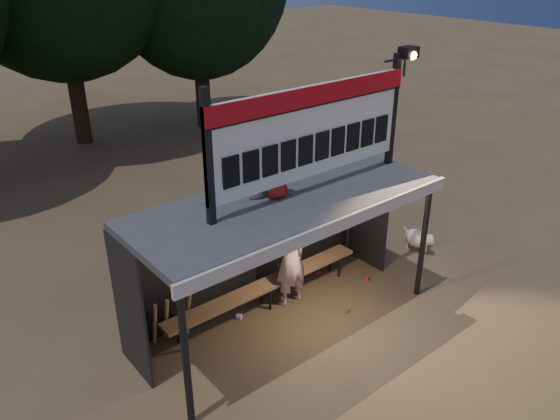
# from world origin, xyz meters

# --- Properties ---
(ground) EXTENTS (80.00, 80.00, 0.00)m
(ground) POSITION_xyz_m (0.00, 0.00, 0.00)
(ground) COLOR brown
(ground) RESTS_ON ground
(player) EXTENTS (0.66, 0.44, 1.80)m
(player) POSITION_xyz_m (0.41, 0.37, 0.90)
(player) COLOR white
(player) RESTS_ON ground
(child_a) EXTENTS (0.69, 0.63, 1.15)m
(child_a) POSITION_xyz_m (-0.31, 0.34, 2.89)
(child_a) COLOR slate
(child_a) RESTS_ON dugout_shelter
(child_b) EXTENTS (0.48, 0.33, 0.94)m
(child_b) POSITION_xyz_m (-0.10, 0.12, 2.79)
(child_b) COLOR maroon
(child_b) RESTS_ON dugout_shelter
(dugout_shelter) EXTENTS (5.10, 2.08, 2.32)m
(dugout_shelter) POSITION_xyz_m (0.00, 0.24, 1.85)
(dugout_shelter) COLOR #3B3B3D
(dugout_shelter) RESTS_ON ground
(scoreboard_assembly) EXTENTS (4.10, 0.27, 1.99)m
(scoreboard_assembly) POSITION_xyz_m (0.56, -0.01, 3.32)
(scoreboard_assembly) COLOR black
(scoreboard_assembly) RESTS_ON dugout_shelter
(bench) EXTENTS (4.00, 0.35, 0.48)m
(bench) POSITION_xyz_m (0.00, 0.55, 0.43)
(bench) COLOR olive
(bench) RESTS_ON ground
(dog) EXTENTS (0.36, 0.81, 0.49)m
(dog) POSITION_xyz_m (3.70, 0.09, 0.28)
(dog) COLOR #EFE3CF
(dog) RESTS_ON ground
(bats) EXTENTS (0.68, 0.36, 0.84)m
(bats) POSITION_xyz_m (-1.71, 0.82, 0.43)
(bats) COLOR #9A6D48
(bats) RESTS_ON ground
(litter) EXTENTS (3.64, 1.40, 0.08)m
(litter) POSITION_xyz_m (0.45, 0.32, 0.04)
(litter) COLOR #B8341F
(litter) RESTS_ON ground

